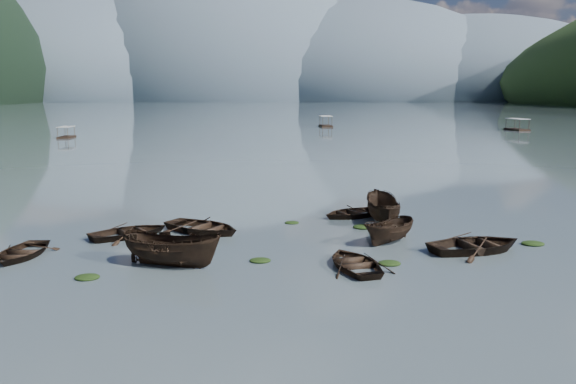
{
  "coord_description": "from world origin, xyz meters",
  "views": [
    {
      "loc": [
        -1.34,
        -21.31,
        7.74
      ],
      "look_at": [
        0.0,
        12.0,
        2.0
      ],
      "focal_mm": 35.0,
      "sensor_mm": 36.0,
      "label": 1
    }
  ],
  "objects_px": {
    "rowboat_3": "(355,267)",
    "pontoon_centre": "(326,127)",
    "pontoon_left": "(67,138)",
    "rowboat_0": "(22,256)"
  },
  "relations": [
    {
      "from": "rowboat_3",
      "to": "pontoon_centre",
      "type": "bearing_deg",
      "value": -108.02
    },
    {
      "from": "pontoon_left",
      "to": "pontoon_centre",
      "type": "relative_size",
      "value": 0.77
    },
    {
      "from": "rowboat_0",
      "to": "pontoon_left",
      "type": "bearing_deg",
      "value": 110.39
    },
    {
      "from": "pontoon_left",
      "to": "rowboat_3",
      "type": "bearing_deg",
      "value": -66.37
    },
    {
      "from": "rowboat_0",
      "to": "pontoon_left",
      "type": "height_order",
      "value": "pontoon_left"
    },
    {
      "from": "rowboat_3",
      "to": "pontoon_left",
      "type": "height_order",
      "value": "pontoon_left"
    },
    {
      "from": "rowboat_3",
      "to": "rowboat_0",
      "type": "bearing_deg",
      "value": -21.16
    },
    {
      "from": "rowboat_0",
      "to": "pontoon_centre",
      "type": "relative_size",
      "value": 0.59
    },
    {
      "from": "rowboat_3",
      "to": "pontoon_centre",
      "type": "xyz_separation_m",
      "value": [
        11.15,
        116.91,
        0.0
      ]
    },
    {
      "from": "rowboat_0",
      "to": "rowboat_3",
      "type": "height_order",
      "value": "rowboat_3"
    }
  ]
}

